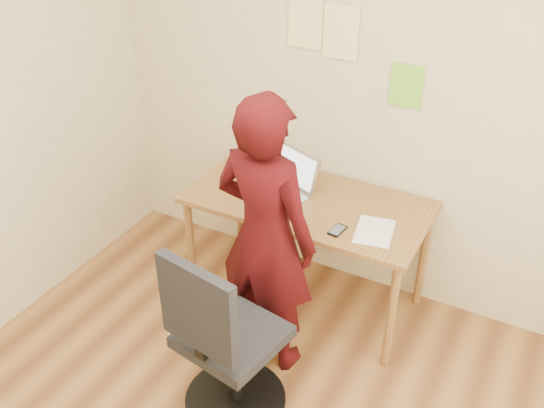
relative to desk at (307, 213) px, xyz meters
The scene contains 10 objects.
room 1.57m from the desk, 79.97° to the right, with size 3.58×3.58×2.78m.
desk is the anchor object (origin of this frame).
laptop 0.21m from the desk, behind, with size 0.42×0.40×0.24m.
paper_sheet 0.47m from the desk, 14.56° to the right, with size 0.19×0.28×0.00m, color white.
phone 0.36m from the desk, 37.26° to the right, with size 0.08×0.13×0.01m.
wall_note_left 1.09m from the desk, 121.23° to the left, with size 0.21×0.00×0.30m, color #F8E494.
wall_note_mid 1.04m from the desk, 90.33° to the left, with size 0.21×0.00×0.30m, color #F8E494.
wall_note_right 0.91m from the desk, 41.93° to the left, with size 0.18×0.00×0.24m, color #7DD930.
office_chair 1.01m from the desk, 88.35° to the right, with size 0.53×0.54×1.02m.
person 0.54m from the desk, 89.79° to the right, with size 0.58×0.38×1.59m, color #350709.
Camera 1 is at (0.99, -1.36, 2.60)m, focal length 40.00 mm.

